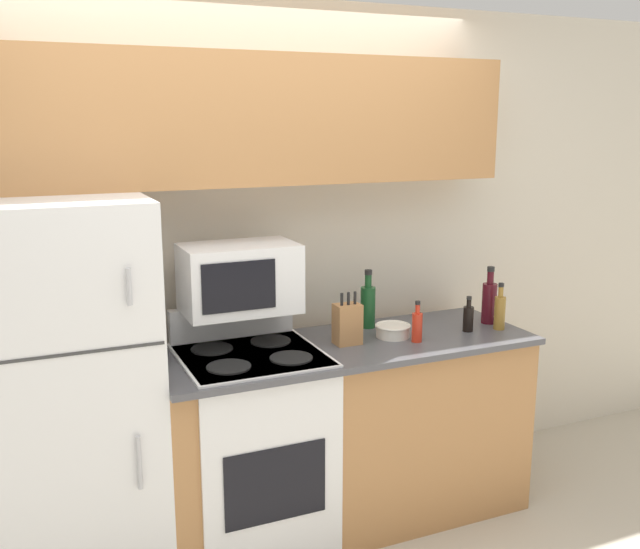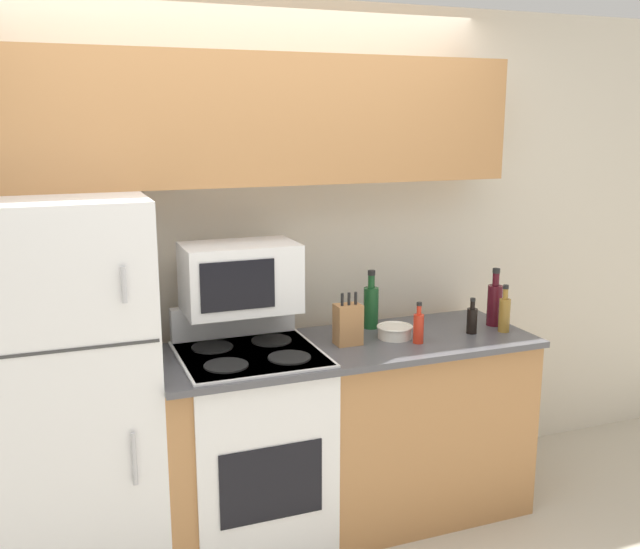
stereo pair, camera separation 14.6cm
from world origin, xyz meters
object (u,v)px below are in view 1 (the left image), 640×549
(stove, at_px, (253,447))
(bottle_vinegar, at_px, (500,311))
(knife_block, at_px, (347,324))
(bottle_hot_sauce, at_px, (417,326))
(bottle_wine_red, at_px, (489,301))
(bowl, at_px, (393,330))
(bottle_wine_green, at_px, (368,305))
(bottle_soy_sauce, at_px, (468,318))
(refrigerator, at_px, (65,398))
(microwave, at_px, (239,278))

(stove, xyz_separation_m, bottle_vinegar, (1.29, -0.11, 0.54))
(bottle_vinegar, bearing_deg, knife_block, 173.33)
(bottle_hot_sauce, relative_size, bottle_wine_red, 0.67)
(stove, distance_m, bowl, 0.87)
(bottle_wine_green, height_order, bottle_vinegar, bottle_wine_green)
(stove, height_order, bottle_soy_sauce, bottle_soy_sauce)
(refrigerator, relative_size, bottle_wine_red, 5.59)
(bottle_hot_sauce, bearing_deg, bottle_vinegar, 1.19)
(refrigerator, bearing_deg, microwave, 4.71)
(microwave, xyz_separation_m, bottle_wine_green, (0.69, 0.06, -0.21))
(bottle_wine_green, xyz_separation_m, bottle_wine_red, (0.61, -0.18, 0.00))
(bottle_soy_sauce, distance_m, bottle_hot_sauce, 0.33)
(bottle_hot_sauce, bearing_deg, bottle_soy_sauce, 7.71)
(bottle_hot_sauce, bearing_deg, refrigerator, 173.26)
(microwave, relative_size, bottle_wine_red, 1.74)
(bottle_hot_sauce, height_order, bottle_wine_red, bottle_wine_red)
(knife_block, relative_size, bottle_wine_green, 0.84)
(bowl, bearing_deg, refrigerator, 177.14)
(microwave, height_order, knife_block, microwave)
(microwave, distance_m, bottle_wine_red, 1.33)
(microwave, relative_size, knife_block, 2.06)
(stove, xyz_separation_m, bottle_wine_red, (1.31, 0.01, 0.56))
(bottle_vinegar, bearing_deg, refrigerator, 175.11)
(refrigerator, distance_m, bowl, 1.53)
(refrigerator, height_order, bottle_wine_red, refrigerator)
(bottle_hot_sauce, bearing_deg, knife_block, 161.81)
(bottle_wine_green, bearing_deg, microwave, -175.42)
(stove, distance_m, bottle_hot_sauce, 0.96)
(refrigerator, xyz_separation_m, stove, (0.80, -0.07, -0.35))
(bottle_soy_sauce, relative_size, bottle_vinegar, 0.75)
(stove, height_order, bottle_wine_green, bottle_wine_green)
(knife_block, xyz_separation_m, bottle_wine_red, (0.83, 0.02, 0.02))
(stove, relative_size, microwave, 2.12)
(microwave, distance_m, bottle_soy_sauce, 1.17)
(knife_block, distance_m, bowl, 0.26)
(refrigerator, distance_m, bottle_hot_sauce, 1.61)
(refrigerator, distance_m, stove, 0.87)
(bottle_hot_sauce, relative_size, bottle_wine_green, 0.67)
(bowl, distance_m, bottle_vinegar, 0.57)
(knife_block, bearing_deg, bottle_soy_sauce, -5.40)
(refrigerator, relative_size, bottle_soy_sauce, 9.32)
(microwave, xyz_separation_m, knife_block, (0.48, -0.15, -0.23))
(microwave, relative_size, bottle_soy_sauce, 2.90)
(stove, distance_m, bottle_vinegar, 1.40)
(bottle_hot_sauce, relative_size, bottle_vinegar, 0.83)
(knife_block, distance_m, bottle_vinegar, 0.82)
(bottle_wine_green, distance_m, bottle_vinegar, 0.67)
(bottle_wine_green, bearing_deg, bottle_soy_sauce, -31.74)
(microwave, bearing_deg, refrigerator, -175.29)
(refrigerator, relative_size, knife_block, 6.62)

